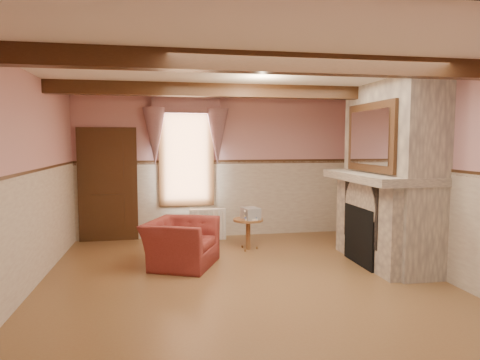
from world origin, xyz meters
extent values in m
cube|color=brown|center=(0.00, 0.00, 0.00)|extent=(5.50, 6.00, 0.01)
cube|color=silver|center=(0.00, 0.00, 2.80)|extent=(5.50, 6.00, 0.01)
cube|color=tan|center=(0.00, 3.00, 1.40)|extent=(5.50, 0.02, 2.80)
cube|color=tan|center=(0.00, -3.00, 1.40)|extent=(5.50, 0.02, 2.80)
cube|color=tan|center=(-2.75, 0.00, 1.40)|extent=(0.02, 6.00, 2.80)
cube|color=tan|center=(2.75, 0.00, 1.40)|extent=(0.02, 6.00, 2.80)
cube|color=black|center=(2.00, 0.60, 0.45)|extent=(0.20, 0.95, 0.90)
imported|color=maroon|center=(-0.80, 1.01, 0.35)|extent=(1.30, 1.37, 0.70)
cylinder|color=brown|center=(0.41, 1.80, 0.28)|extent=(0.53, 0.53, 0.55)
cube|color=#B7AD8C|center=(0.45, 1.77, 0.65)|extent=(0.33, 0.37, 0.20)
cube|color=silver|center=(-0.22, 2.70, 0.30)|extent=(0.70, 0.19, 0.60)
imported|color=brown|center=(2.24, 0.69, 1.46)|extent=(0.33, 0.33, 0.08)
cube|color=black|center=(2.24, 1.13, 1.52)|extent=(0.14, 0.24, 0.20)
cylinder|color=gold|center=(2.24, 0.88, 1.56)|extent=(0.11, 0.11, 0.28)
cylinder|color=#AB2E15|center=(2.24, 0.21, 1.50)|extent=(0.06, 0.06, 0.16)
cylinder|color=yellow|center=(2.24, 0.41, 1.48)|extent=(0.06, 0.06, 0.12)
cube|color=gray|center=(2.42, 0.60, 1.40)|extent=(0.85, 2.00, 2.80)
cube|color=gray|center=(2.24, 0.60, 1.36)|extent=(1.05, 2.05, 0.12)
cube|color=silver|center=(2.06, 0.60, 1.97)|extent=(0.06, 1.44, 1.04)
cube|color=black|center=(-2.10, 2.94, 1.05)|extent=(1.10, 0.10, 2.10)
cube|color=white|center=(-0.60, 2.97, 1.65)|extent=(1.06, 0.08, 2.02)
cube|color=gray|center=(-0.60, 2.88, 2.25)|extent=(1.30, 0.14, 1.40)
cube|color=black|center=(0.00, -1.20, 2.70)|extent=(5.50, 0.18, 0.20)
cube|color=black|center=(0.00, 1.20, 2.70)|extent=(5.50, 0.18, 0.20)
camera|label=1|loc=(-1.05, -5.49, 1.91)|focal=32.00mm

